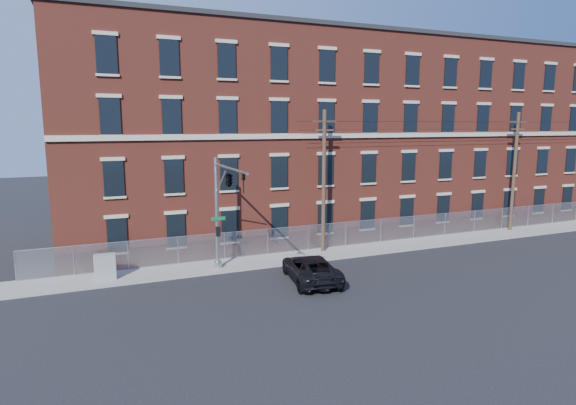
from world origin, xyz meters
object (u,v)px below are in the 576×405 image
(utility_pole_near, at_px, (324,179))
(utility_cabinet, at_px, (105,267))
(pickup_truck, at_px, (311,268))
(traffic_signal_mast, at_px, (226,190))

(utility_pole_near, distance_m, utility_cabinet, 15.37)
(pickup_truck, height_order, utility_cabinet, utility_cabinet)
(utility_pole_near, bearing_deg, pickup_truck, -122.92)
(pickup_truck, bearing_deg, utility_cabinet, -13.61)
(traffic_signal_mast, distance_m, pickup_truck, 6.75)
(utility_pole_near, bearing_deg, traffic_signal_mast, -156.86)
(pickup_truck, distance_m, utility_cabinet, 12.08)
(utility_pole_near, xyz_separation_m, utility_cabinet, (-14.68, -0.84, -4.47))
(utility_cabinet, bearing_deg, traffic_signal_mast, -18.67)
(traffic_signal_mast, height_order, utility_pole_near, utility_pole_near)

